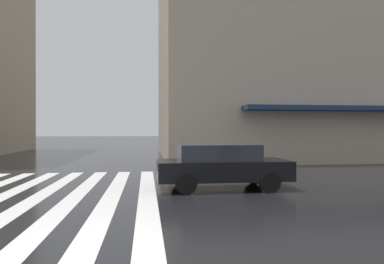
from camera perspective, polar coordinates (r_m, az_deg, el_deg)
name	(u,v)px	position (r m, az deg, el deg)	size (l,w,h in m)	color
ground_plane	(86,255)	(5.75, -16.69, -18.48)	(220.00, 220.00, 0.00)	black
zebra_crossing	(28,203)	(10.00, -24.93, -10.37)	(13.00, 6.50, 0.01)	silver
haussmann_block_corner	(328,24)	(29.96, 21.19, 15.94)	(16.15, 25.34, 20.34)	tan
car_black	(221,165)	(11.17, 4.75, -5.34)	(1.85, 4.10, 1.41)	black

